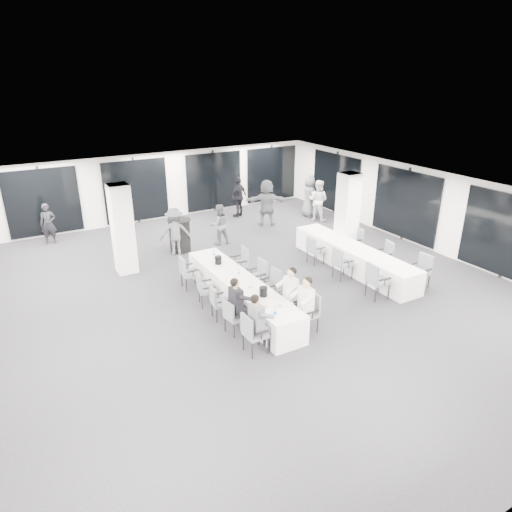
{
  "coord_description": "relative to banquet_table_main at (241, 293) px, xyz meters",
  "views": [
    {
      "loc": [
        -5.86,
        -10.26,
        5.89
      ],
      "look_at": [
        -0.05,
        -0.2,
        1.16
      ],
      "focal_mm": 32.0,
      "sensor_mm": 36.0,
      "label": 1
    }
  ],
  "objects": [
    {
      "name": "chair_side_right_mid",
      "position": [
        5.09,
        -0.17,
        0.16
      ],
      "size": [
        0.56,
        0.59,
        0.93
      ],
      "rotation": [
        0.0,
        0.0,
        1.35
      ],
      "color": "#55585E",
      "rests_on": "floor"
    },
    {
      "name": "seated_guest_c",
      "position": [
        0.67,
        -1.94,
        0.44
      ],
      "size": [
        0.5,
        0.38,
        1.44
      ],
      "rotation": [
        0.0,
        0.0,
        1.57
      ],
      "color": "silver",
      "rests_on": "floor"
    },
    {
      "name": "water_bottle_c",
      "position": [
        0.09,
        1.82,
        0.49
      ],
      "size": [
        0.07,
        0.07,
        0.23
      ],
      "primitive_type": "cylinder",
      "color": "silver",
      "rests_on": "banquet_table_main"
    },
    {
      "name": "ice_bucket_near",
      "position": [
        0.06,
        -1.09,
        0.49
      ],
      "size": [
        0.21,
        0.21,
        0.23
      ],
      "primitive_type": "cylinder",
      "color": "black",
      "rests_on": "banquet_table_main"
    },
    {
      "name": "chair_side_left_far",
      "position": [
        3.43,
        1.33,
        0.15
      ],
      "size": [
        0.48,
        0.54,
        0.93
      ],
      "rotation": [
        0.0,
        0.0,
        -1.54
      ],
      "color": "#55585E",
      "rests_on": "floor"
    },
    {
      "name": "plate_a",
      "position": [
        -0.19,
        -1.59,
        0.39
      ],
      "size": [
        0.18,
        0.18,
        0.03
      ],
      "color": "white",
      "rests_on": "banquet_table_main"
    },
    {
      "name": "chair_main_right_fourth",
      "position": [
        0.83,
        0.47,
        0.17
      ],
      "size": [
        0.5,
        0.55,
        0.96
      ],
      "rotation": [
        0.0,
        0.0,
        1.59
      ],
      "color": "#55585E",
      "rests_on": "floor"
    },
    {
      "name": "chair_main_right_mid",
      "position": [
        0.83,
        -0.26,
        0.17
      ],
      "size": [
        0.52,
        0.57,
        0.96
      ],
      "rotation": [
        0.0,
        0.0,
        1.64
      ],
      "color": "#55585E",
      "rests_on": "floor"
    },
    {
      "name": "chair_side_right_near",
      "position": [
        5.09,
        -1.62,
        0.19
      ],
      "size": [
        0.52,
        0.58,
        0.99
      ],
      "rotation": [
        0.0,
        0.0,
        1.61
      ],
      "color": "#55585E",
      "rests_on": "floor"
    },
    {
      "name": "plate_b",
      "position": [
        0.12,
        -1.75,
        0.39
      ],
      "size": [
        0.2,
        0.2,
        0.03
      ],
      "color": "white",
      "rests_on": "banquet_table_main"
    },
    {
      "name": "standing_guest_f",
      "position": [
        4.2,
        5.57,
        0.69
      ],
      "size": [
        2.09,
        1.58,
        2.14
      ],
      "primitive_type": "imported",
      "rotation": [
        0.0,
        0.0,
        2.66
      ],
      "color": "#53555A",
      "rests_on": "floor"
    },
    {
      "name": "standing_guest_d",
      "position": [
        3.77,
        7.19,
        0.62
      ],
      "size": [
        1.34,
        1.13,
        1.98
      ],
      "primitive_type": "imported",
      "rotation": [
        0.0,
        0.0,
        3.63
      ],
      "color": "black",
      "rests_on": "floor"
    },
    {
      "name": "chair_side_right_far",
      "position": [
        5.09,
        1.24,
        0.18
      ],
      "size": [
        0.55,
        0.59,
        0.97
      ],
      "rotation": [
        0.0,
        0.0,
        1.44
      ],
      "color": "#55585E",
      "rests_on": "floor"
    },
    {
      "name": "seated_guest_a",
      "position": [
        -0.67,
        -2.11,
        0.44
      ],
      "size": [
        0.5,
        0.38,
        1.44
      ],
      "rotation": [
        0.0,
        0.0,
        -1.57
      ],
      "color": "#53555A",
      "rests_on": "floor"
    },
    {
      "name": "column_left",
      "position": [
        -2.04,
        3.79,
        1.02
      ],
      "size": [
        0.6,
        0.6,
        2.8
      ],
      "primitive_type": "cube",
      "color": "white",
      "rests_on": "floor"
    },
    {
      "name": "water_bottle_b",
      "position": [
        0.11,
        0.29,
        0.47
      ],
      "size": [
        0.06,
        0.06,
        0.19
      ],
      "primitive_type": "cylinder",
      "color": "silver",
      "rests_on": "banquet_table_main"
    },
    {
      "name": "wine_glass",
      "position": [
        0.26,
        -2.02,
        0.52
      ],
      "size": [
        0.08,
        0.08,
        0.2
      ],
      "color": "silver",
      "rests_on": "banquet_table_main"
    },
    {
      "name": "room",
      "position": [
        1.64,
        1.7,
        1.01
      ],
      "size": [
        14.04,
        16.04,
        2.84
      ],
      "color": "#232328",
      "rests_on": "ground"
    },
    {
      "name": "seated_guest_b",
      "position": [
        -0.67,
        -1.15,
        0.44
      ],
      "size": [
        0.5,
        0.38,
        1.44
      ],
      "rotation": [
        0.0,
        0.0,
        -1.57
      ],
      "color": "black",
      "rests_on": "floor"
    },
    {
      "name": "chair_main_left_fourth",
      "position": [
        -0.83,
        0.5,
        0.16
      ],
      "size": [
        0.56,
        0.59,
        0.93
      ],
      "rotation": [
        0.0,
        0.0,
        -1.78
      ],
      "color": "#55585E",
      "rests_on": "floor"
    },
    {
      "name": "standing_guest_e",
      "position": [
        6.43,
        5.75,
        0.64
      ],
      "size": [
        0.78,
        1.08,
        2.03
      ],
      "primitive_type": "imported",
      "rotation": [
        0.0,
        0.0,
        1.37
      ],
      "color": "#53555A",
      "rests_on": "floor"
    },
    {
      "name": "chair_main_right_second",
      "position": [
        0.83,
        -1.3,
        0.17
      ],
      "size": [
        0.49,
        0.55,
        0.95
      ],
      "rotation": [
        0.0,
        0.0,
        1.55
      ],
      "color": "#55585E",
      "rests_on": "floor"
    },
    {
      "name": "column_right",
      "position": [
        4.96,
        1.59,
        1.02
      ],
      "size": [
        0.6,
        0.6,
        2.8
      ],
      "primitive_type": "cube",
      "color": "white",
      "rests_on": "floor"
    },
    {
      "name": "ice_bucket_far",
      "position": [
        -0.03,
        1.28,
        0.49
      ],
      "size": [
        0.2,
        0.2,
        0.23
      ],
      "primitive_type": "cylinder",
      "color": "black",
      "rests_on": "banquet_table_main"
    },
    {
      "name": "banquet_table_side",
      "position": [
        4.26,
        0.38,
        0.0
      ],
      "size": [
        0.9,
        5.0,
        0.75
      ],
      "primitive_type": "cube",
      "color": "white",
      "rests_on": "floor"
    },
    {
      "name": "standing_guest_c",
      "position": [
        -0.17,
        4.4,
        0.56
      ],
      "size": [
        1.31,
        0.86,
        1.86
      ],
      "primitive_type": "imported",
      "rotation": [
        0.0,
        0.0,
        2.92
      ],
      "color": "#53555A",
      "rests_on": "floor"
    },
    {
      "name": "standing_guest_h",
      "position": [
        6.41,
        5.08,
        0.6
      ],
      "size": [
        0.96,
        1.1,
        1.94
      ],
      "primitive_type": "imported",
      "rotation": [
        0.0,
        0.0,
        2.09
      ],
      "color": "silver",
      "rests_on": "floor"
    },
    {
      "name": "chair_main_left_near",
      "position": [
        -0.83,
        -2.11,
        0.18
      ],
      "size": [
        0.49,
        0.55,
        0.97
      ],
      "rotation": [
        0.0,
        0.0,
        -1.56
      ],
      "color": "#55585E",
      "rests_on": "floor"
    },
    {
      "name": "cocktail_table",
      "position": [
        0.07,
        4.61,
        0.21
      ],
      "size": [
        0.83,
        0.83,
        1.15
      ],
      "color": "black",
      "rests_on": "floor"
    },
    {
      "name": "chair_main_left_far",
      "position": [
        -0.84,
        1.68,
        0.18
      ],
      "size": [
        0.52,
        0.57,
        0.98
      ],
      "rotation": [
        0.0,
        0.0,
        -1.62
      ],
      "color": "#55585E",
      "rests_on": "floor"
    },
    {
      "name": "chair_main_left_mid",
      "position": [
        -0.83,
        -0.34,
        0.13
      ],
      "size": [
        0.5,
        0.54,
        0.89
      ],
      "rotation": [
        0.0,
        0.0,
        -1.68
      ],
      "color": "#55585E",
      "rests_on": "floor"
    },
    {
      "name": "water_bottle_a",
      "position": [
        -0.23,
        -2.09,
        0.5
      ],
      "size": [
        0.08,
        0.08,
        0.25
      ],
      "primitive_type": "cylinder",
      "color": "silver",
      "rests_on": "banquet_table_main"
    },
    {
      "name": "seated_guest_d",
      "position": [
        0.67,
        -1.3,
        0.44
      ],
      "size": [
        0.5,
        0.38,
        1.44
      ],
      "rotation": [
        0.0,
        0.0,
        1.57
      ],
      "color": "silver",
      "rests_on": "floor"
    },
    {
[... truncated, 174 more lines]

